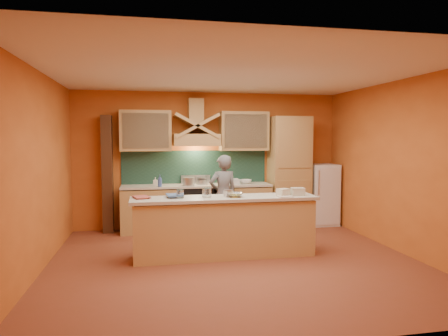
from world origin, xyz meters
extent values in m
cube|color=brown|center=(0.00, 0.00, 0.00)|extent=(5.50, 5.00, 0.01)
cube|color=white|center=(0.00, 0.00, 2.80)|extent=(5.50, 5.00, 0.01)
cube|color=#CB6627|center=(0.00, 2.50, 1.40)|extent=(5.50, 0.02, 2.80)
cube|color=#CB6627|center=(0.00, -2.50, 1.40)|extent=(5.50, 0.02, 2.80)
cube|color=#CB6627|center=(-2.75, 0.00, 1.40)|extent=(0.02, 5.00, 2.80)
cube|color=#CB6627|center=(2.75, 0.00, 1.40)|extent=(0.02, 5.00, 2.80)
cube|color=tan|center=(-1.25, 2.20, 0.43)|extent=(1.10, 0.60, 0.86)
cube|color=tan|center=(0.65, 2.20, 0.43)|extent=(1.10, 0.60, 0.86)
cube|color=beige|center=(-0.30, 2.20, 0.90)|extent=(3.00, 0.62, 0.04)
cube|color=black|center=(-0.30, 2.20, 0.45)|extent=(0.60, 0.58, 0.90)
cube|color=#18362D|center=(-0.30, 2.48, 1.25)|extent=(3.00, 0.03, 0.70)
cube|color=tan|center=(-0.30, 2.25, 1.82)|extent=(0.92, 0.50, 0.24)
cube|color=tan|center=(-0.30, 2.35, 2.40)|extent=(0.30, 0.30, 0.50)
cube|color=tan|center=(-1.30, 2.33, 2.00)|extent=(1.00, 0.35, 0.80)
cube|color=tan|center=(0.70, 2.33, 2.00)|extent=(1.00, 0.35, 0.80)
cube|color=tan|center=(1.65, 2.20, 1.15)|extent=(0.80, 0.60, 2.30)
cube|color=white|center=(2.40, 2.20, 0.65)|extent=(0.58, 0.60, 1.30)
cube|color=#472816|center=(-2.05, 2.35, 1.15)|extent=(0.20, 0.30, 2.30)
cube|color=#DBB470|center=(-0.10, 0.30, 0.44)|extent=(2.80, 0.55, 0.88)
cube|color=beige|center=(-0.10, 0.30, 0.92)|extent=(2.90, 0.62, 0.05)
imported|color=slate|center=(0.14, 1.69, 0.77)|extent=(0.62, 0.47, 1.54)
cylinder|color=#B8B7BE|center=(-0.48, 2.07, 0.99)|extent=(0.30, 0.30, 0.17)
cylinder|color=#ADACB3|center=(-0.20, 2.23, 0.96)|extent=(0.28, 0.28, 0.12)
imported|color=silver|center=(-1.13, 2.17, 1.00)|extent=(0.09, 0.09, 0.17)
imported|color=#364E96|center=(-1.05, 1.99, 1.04)|extent=(0.12, 0.12, 0.23)
imported|color=white|center=(0.72, 2.24, 0.96)|extent=(0.25, 0.25, 0.08)
cube|color=silver|center=(0.39, 2.12, 0.98)|extent=(0.31, 0.25, 0.11)
imported|color=#AB483D|center=(-1.48, 0.37, 0.96)|extent=(0.30, 0.35, 0.03)
imported|color=#3D5987|center=(-0.99, 0.38, 0.98)|extent=(0.25, 0.33, 0.02)
cylinder|color=white|center=(-0.38, 0.31, 1.02)|extent=(0.15, 0.15, 0.14)
cylinder|color=silver|center=(-0.79, 0.30, 1.01)|extent=(0.14, 0.14, 0.13)
cube|color=silver|center=(-0.04, 0.29, 0.99)|extent=(0.14, 0.14, 0.10)
imported|color=silver|center=(0.04, 0.26, 0.98)|extent=(0.29, 0.29, 0.06)
cube|color=#C4B1A2|center=(0.82, 0.10, 0.95)|extent=(0.24, 0.18, 0.02)
cube|color=beige|center=(0.83, 0.22, 1.00)|extent=(0.22, 0.21, 0.12)
cube|color=beige|center=(1.07, 0.22, 1.01)|extent=(0.21, 0.17, 0.12)
camera|label=1|loc=(-1.28, -5.75, 1.86)|focal=32.00mm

